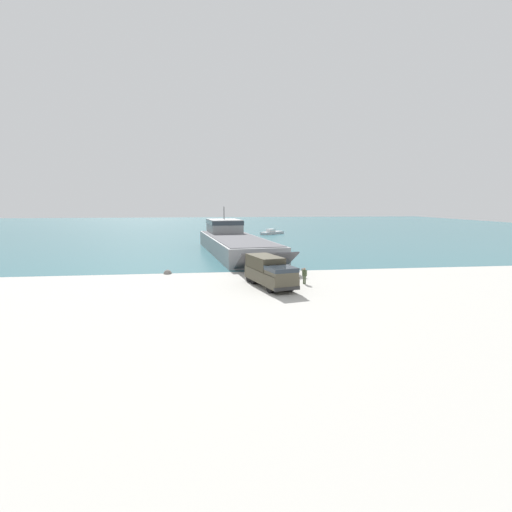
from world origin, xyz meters
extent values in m
plane|color=#B7B5AD|center=(0.00, 0.00, 0.00)|extent=(240.00, 240.00, 0.00)
cube|color=#336B75|center=(0.00, 95.11, 0.00)|extent=(240.00, 180.00, 0.01)
cube|color=gray|center=(-1.51, 22.80, 1.29)|extent=(11.61, 33.02, 2.58)
cube|color=#56565B|center=(-1.51, 22.80, 2.62)|extent=(10.83, 31.66, 0.08)
cube|color=gray|center=(-2.76, 33.86, 3.83)|extent=(6.60, 9.63, 2.50)
cube|color=#28333D|center=(-2.76, 33.86, 4.56)|extent=(6.77, 9.73, 0.75)
cylinder|color=#3F3F42|center=(-2.76, 33.86, 6.29)|extent=(0.16, 0.16, 2.40)
cube|color=#56565B|center=(0.58, 4.41, 1.43)|extent=(7.31, 5.49, 2.46)
cube|color=#4C4738|center=(-0.24, -3.79, 1.03)|extent=(4.30, 8.19, 1.19)
cube|color=#4C4738|center=(0.39, -6.30, 2.01)|extent=(2.90, 3.15, 0.77)
cube|color=#28333D|center=(0.39, -6.30, 2.20)|extent=(2.98, 3.19, 0.38)
cube|color=#413C2E|center=(-0.56, -2.50, 2.28)|extent=(3.51, 5.39, 1.31)
cube|color=#2D2D2D|center=(0.69, -7.51, 0.59)|extent=(2.51, 0.84, 0.32)
cylinder|color=black|center=(1.34, -5.90, 0.68)|extent=(0.71, 1.41, 1.35)
cylinder|color=black|center=(-0.63, -6.39, 0.68)|extent=(0.71, 1.41, 1.35)
cylinder|color=black|center=(0.30, -1.72, 0.68)|extent=(0.71, 1.41, 1.35)
cylinder|color=black|center=(-1.68, -2.22, 0.68)|extent=(0.71, 1.41, 1.35)
cylinder|color=black|center=(0.03, -0.66, 0.68)|extent=(0.71, 1.41, 1.35)
cylinder|color=black|center=(-1.94, -1.15, 0.68)|extent=(0.71, 1.41, 1.35)
cylinder|color=#475638|center=(3.44, -2.77, 0.40)|extent=(0.14, 0.14, 0.81)
cylinder|color=#475638|center=(3.57, -2.89, 0.40)|extent=(0.14, 0.14, 0.81)
cube|color=#475638|center=(3.50, -2.83, 1.13)|extent=(0.48, 0.48, 0.64)
sphere|color=tan|center=(3.50, -2.83, 1.55)|extent=(0.22, 0.22, 0.22)
cube|color=#B7BABF|center=(11.23, 61.31, 0.33)|extent=(6.94, 6.37, 0.66)
cube|color=silver|center=(10.81, 60.95, 1.02)|extent=(2.62, 2.53, 0.73)
sphere|color=gray|center=(5.36, 5.09, 0.00)|extent=(0.56, 0.56, 0.56)
sphere|color=gray|center=(-10.89, 4.93, 0.00)|extent=(0.96, 0.96, 0.96)
camera|label=1|loc=(-6.64, -41.90, 8.27)|focal=28.00mm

